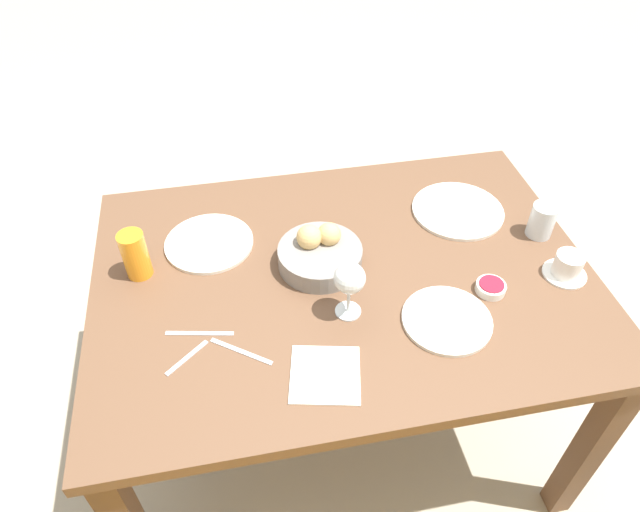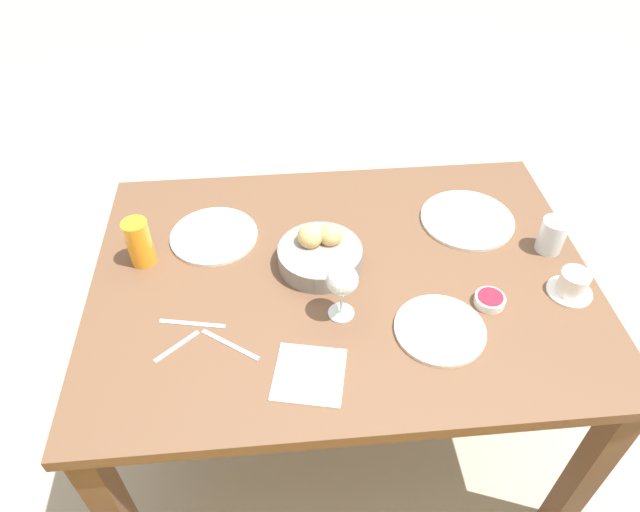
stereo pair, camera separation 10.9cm
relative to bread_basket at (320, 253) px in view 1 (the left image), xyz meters
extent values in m
plane|color=#A89E89|center=(-0.06, 0.05, -0.75)|extent=(10.00, 10.00, 0.00)
cube|color=brown|center=(-0.06, 0.05, -0.05)|extent=(1.30, 0.93, 0.03)
cube|color=brown|center=(-0.65, -0.37, -0.41)|extent=(0.06, 0.06, 0.68)
cube|color=brown|center=(0.54, -0.37, -0.41)|extent=(0.06, 0.06, 0.68)
cube|color=brown|center=(-0.65, 0.46, -0.41)|extent=(0.06, 0.06, 0.68)
cylinder|color=gray|center=(0.00, 0.01, -0.01)|extent=(0.22, 0.22, 0.05)
sphere|color=tan|center=(0.02, -0.02, 0.04)|extent=(0.07, 0.07, 0.07)
sphere|color=tan|center=(-0.03, -0.03, 0.04)|extent=(0.06, 0.06, 0.06)
cylinder|color=silver|center=(-0.44, -0.14, -0.03)|extent=(0.27, 0.27, 0.01)
cylinder|color=silver|center=(0.29, -0.13, -0.03)|extent=(0.24, 0.24, 0.01)
cylinder|color=silver|center=(-0.26, 0.26, -0.03)|extent=(0.22, 0.22, 0.01)
cylinder|color=orange|center=(0.47, -0.05, 0.03)|extent=(0.07, 0.07, 0.13)
cylinder|color=silver|center=(-0.63, 0.00, 0.01)|extent=(0.07, 0.07, 0.10)
cylinder|color=silver|center=(-0.04, 0.18, -0.03)|extent=(0.06, 0.06, 0.00)
cylinder|color=silver|center=(-0.04, 0.18, 0.01)|extent=(0.01, 0.01, 0.07)
sphere|color=silver|center=(-0.04, 0.18, 0.08)|extent=(0.08, 0.08, 0.08)
cylinder|color=white|center=(-0.62, 0.16, -0.03)|extent=(0.11, 0.11, 0.01)
cylinder|color=white|center=(-0.62, 0.16, 0.00)|extent=(0.07, 0.07, 0.06)
cylinder|color=white|center=(-0.41, 0.18, -0.02)|extent=(0.08, 0.08, 0.02)
cylinder|color=#A3192D|center=(-0.41, 0.18, -0.01)|extent=(0.06, 0.06, 0.00)
cube|color=#B7B7BC|center=(0.23, 0.25, -0.03)|extent=(0.14, 0.10, 0.00)
cube|color=#B7B7BC|center=(0.32, 0.18, -0.03)|extent=(0.16, 0.04, 0.00)
cube|color=#B7B7BC|center=(0.36, 0.25, -0.03)|extent=(0.10, 0.09, 0.00)
cube|color=silver|center=(0.06, 0.35, -0.03)|extent=(0.18, 0.18, 0.00)
camera|label=1|loc=(0.21, 1.07, 1.02)|focal=32.00mm
camera|label=2|loc=(0.10, 1.08, 1.02)|focal=32.00mm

